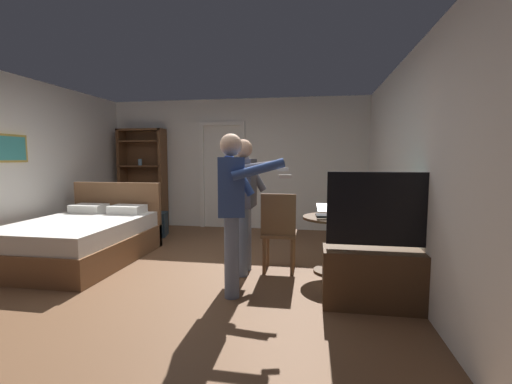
{
  "coord_description": "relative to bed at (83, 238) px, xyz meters",
  "views": [
    {
      "loc": [
        1.55,
        -3.87,
        1.42
      ],
      "look_at": [
        0.86,
        0.27,
        1.01
      ],
      "focal_mm": 24.53,
      "sensor_mm": 36.0,
      "label": 1
    }
  ],
  "objects": [
    {
      "name": "ground_plane",
      "position": [
        1.6,
        -0.42,
        -0.3
      ],
      "size": [
        6.54,
        6.54,
        0.0
      ],
      "primitive_type": "plane",
      "color": "brown"
    },
    {
      "name": "wall_back",
      "position": [
        1.6,
        2.62,
        0.98
      ],
      "size": [
        5.37,
        0.12,
        2.57
      ],
      "primitive_type": "cube",
      "color": "silver",
      "rests_on": "ground_plane"
    },
    {
      "name": "wall_right",
      "position": [
        4.23,
        -0.42,
        0.98
      ],
      "size": [
        0.12,
        6.19,
        2.57
      ],
      "primitive_type": "cube",
      "color": "silver",
      "rests_on": "ground_plane"
    },
    {
      "name": "doorway_frame",
      "position": [
        1.32,
        2.54,
        0.92
      ],
      "size": [
        0.93,
        0.08,
        2.13
      ],
      "color": "white",
      "rests_on": "ground_plane"
    },
    {
      "name": "bed",
      "position": [
        0.0,
        0.0,
        0.0
      ],
      "size": [
        1.48,
        2.0,
        1.02
      ],
      "color": "brown",
      "rests_on": "ground_plane"
    },
    {
      "name": "bookshelf",
      "position": [
        -0.31,
        2.39,
        0.77
      ],
      "size": [
        0.95,
        0.32,
        2.0
      ],
      "color": "brown",
      "rests_on": "ground_plane"
    },
    {
      "name": "tv_flatscreen",
      "position": [
        3.87,
        -0.92,
        0.07
      ],
      "size": [
        1.24,
        0.4,
        1.29
      ],
      "color": "#4C331E",
      "rests_on": "ground_plane"
    },
    {
      "name": "side_table",
      "position": [
        3.37,
        0.03,
        0.17
      ],
      "size": [
        0.7,
        0.7,
        0.7
      ],
      "color": "#4C331E",
      "rests_on": "ground_plane"
    },
    {
      "name": "laptop",
      "position": [
        3.34,
        -0.01,
        0.45
      ],
      "size": [
        0.34,
        0.35,
        0.17
      ],
      "color": "black",
      "rests_on": "side_table"
    },
    {
      "name": "bottle_on_table",
      "position": [
        3.51,
        -0.05,
        0.52
      ],
      "size": [
        0.06,
        0.06,
        0.28
      ],
      "color": "#2D2A30",
      "rests_on": "side_table"
    },
    {
      "name": "wooden_chair",
      "position": [
        2.73,
        -0.08,
        0.24
      ],
      "size": [
        0.42,
        0.42,
        0.99
      ],
      "color": "brown",
      "rests_on": "ground_plane"
    },
    {
      "name": "person_blue_shirt",
      "position": [
        2.33,
        -0.82,
        0.65
      ],
      "size": [
        0.79,
        0.57,
        1.66
      ],
      "color": "slate",
      "rests_on": "ground_plane"
    },
    {
      "name": "person_striped_shirt",
      "position": [
        2.32,
        -0.15,
        0.64
      ],
      "size": [
        0.69,
        0.56,
        1.64
      ],
      "color": "slate",
      "rests_on": "ground_plane"
    },
    {
      "name": "suitcase_dark",
      "position": [
        0.29,
        1.56,
        -0.09
      ],
      "size": [
        0.53,
        0.48,
        0.43
      ],
      "primitive_type": "cube",
      "rotation": [
        0.0,
        0.0,
        0.23
      ],
      "color": "#1E2D38",
      "rests_on": "ground_plane"
    }
  ]
}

